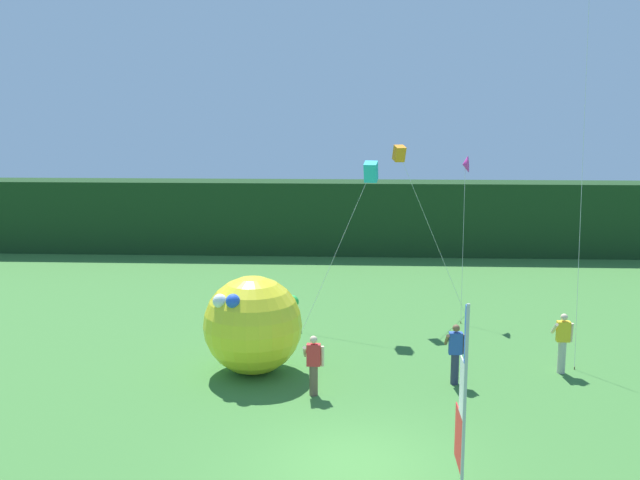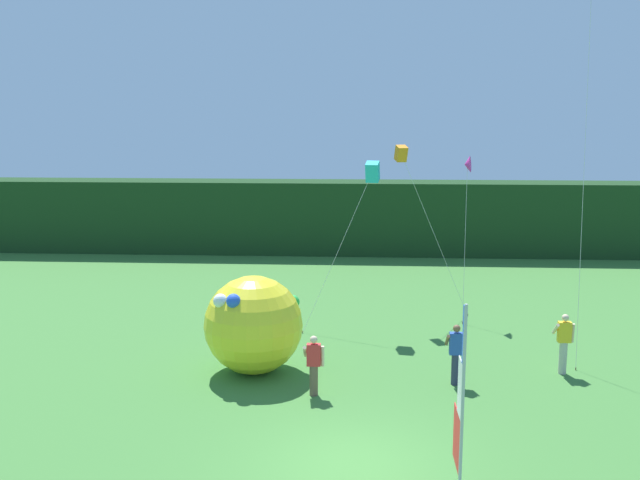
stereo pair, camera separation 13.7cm
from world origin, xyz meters
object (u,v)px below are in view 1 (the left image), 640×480
person_near_banner (563,341)px  kite_magenta_delta_2 (465,165)px  person_far_left (455,352)px  banner_flag (462,410)px  inflatable_balloon (253,325)px  person_mid_field (314,364)px  kite_cyan_box_1 (371,172)px  kite_orange_box_3 (400,155)px

person_near_banner → kite_magenta_delta_2: kite_magenta_delta_2 is taller
person_far_left → kite_magenta_delta_2: kite_magenta_delta_2 is taller
banner_flag → inflatable_balloon: size_ratio=1.45×
person_mid_field → kite_cyan_box_1: 8.04m
person_near_banner → kite_magenta_delta_2: size_ratio=0.30×
inflatable_balloon → kite_magenta_delta_2: 10.36m
kite_cyan_box_1 → kite_orange_box_3: 1.67m
person_mid_field → person_far_left: size_ratio=0.96×
inflatable_balloon → kite_magenta_delta_2: kite_magenta_delta_2 is taller
kite_cyan_box_1 → kite_magenta_delta_2: bearing=27.6°
kite_orange_box_3 → person_mid_field: bearing=-108.5°
person_mid_field → kite_cyan_box_1: (1.55, 6.54, 4.42)m
person_mid_field → kite_cyan_box_1: size_ratio=0.28×
inflatable_balloon → kite_orange_box_3: size_ratio=0.45×
kite_orange_box_3 → inflatable_balloon: bearing=-125.5°
person_far_left → person_mid_field: bearing=-165.7°
banner_flag → person_mid_field: (-3.03, 5.27, -1.07)m
person_near_banner → inflatable_balloon: bearing=-177.5°
person_near_banner → kite_magenta_delta_2: 8.01m
inflatable_balloon → kite_magenta_delta_2: bearing=44.9°
person_mid_field → kite_magenta_delta_2: 10.70m
kite_magenta_delta_2 → kite_orange_box_3: size_ratio=0.93×
inflatable_balloon → kite_orange_box_3: (4.39, 6.16, 4.40)m
kite_cyan_box_1 → person_far_left: bearing=-68.2°
person_mid_field → banner_flag: bearing=-60.1°
person_mid_field → person_far_left: bearing=14.3°
person_mid_field → kite_orange_box_3: bearing=71.5°
banner_flag → person_mid_field: bearing=119.9°
kite_magenta_delta_2 → kite_orange_box_3: kite_orange_box_3 is taller
inflatable_balloon → kite_cyan_box_1: kite_cyan_box_1 is taller
kite_cyan_box_1 → kite_magenta_delta_2: 3.86m
person_far_left → kite_cyan_box_1: 7.43m
person_near_banner → kite_orange_box_3: (-4.32, 5.78, 4.87)m
inflatable_balloon → kite_orange_box_3: 8.75m
person_mid_field → kite_magenta_delta_2: bearing=59.2°
inflatable_balloon → kite_cyan_box_1: size_ratio=0.49×
kite_cyan_box_1 → kite_magenta_delta_2: size_ratio=0.99×
person_near_banner → kite_magenta_delta_2: (-1.94, 6.36, 4.46)m
banner_flag → kite_orange_box_3: kite_orange_box_3 is taller
person_near_banner → kite_cyan_box_1: 8.28m
person_near_banner → person_mid_field: person_near_banner is taller
banner_flag → kite_magenta_delta_2: bearing=81.9°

